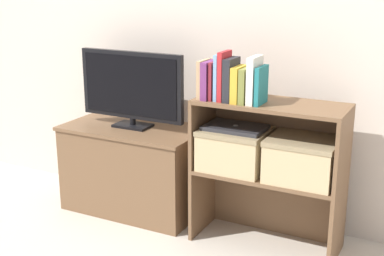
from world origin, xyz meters
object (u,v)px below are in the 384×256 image
object	(u,v)px
book_teal	(261,85)
laptop	(235,127)
tv_stand	(134,168)
book_olive	(246,85)
book_skyblue	(220,77)
book_crimson	(224,76)
book_ivory	(254,80)
tv	(132,87)
book_maroon	(215,80)
book_plum	(209,80)
storage_basket_left	(235,147)
storage_basket_right	(303,158)
book_tan	(204,79)
book_mustard	(239,84)
book_charcoal	(231,80)

from	to	relation	value
book_teal	laptop	xyz separation A→B (m)	(-0.15, 0.05, -0.25)
tv_stand	laptop	bearing A→B (deg)	-5.93
book_olive	tv_stand	bearing A→B (deg)	171.00
book_skyblue	book_crimson	xyz separation A→B (m)	(0.03, 0.00, 0.01)
book_ivory	tv	bearing A→B (deg)	171.57
book_olive	tv	bearing A→B (deg)	171.12
book_maroon	book_crimson	xyz separation A→B (m)	(0.05, 0.00, 0.03)
tv_stand	book_olive	bearing A→B (deg)	-9.00
book_skyblue	laptop	bearing A→B (deg)	34.12
book_plum	book_teal	bearing A→B (deg)	0.00
book_teal	storage_basket_left	world-z (taller)	book_teal
tv_stand	book_ivory	size ratio (longest dim) A/B	3.54
storage_basket_left	storage_basket_right	world-z (taller)	same
book_olive	laptop	size ratio (longest dim) A/B	0.56
book_ivory	book_teal	distance (m)	0.04
book_tan	book_mustard	bearing A→B (deg)	0.00
book_charcoal	tv_stand	bearing A→B (deg)	169.93
book_teal	laptop	distance (m)	0.30
book_teal	book_crimson	bearing A→B (deg)	180.00
tv_stand	book_maroon	distance (m)	0.88
book_maroon	book_teal	bearing A→B (deg)	0.00
book_teal	book_olive	bearing A→B (deg)	180.00
book_plum	book_crimson	distance (m)	0.09
book_mustard	book_olive	bearing A→B (deg)	0.00
tv_stand	book_plum	bearing A→B (deg)	-12.20
storage_basket_left	laptop	bearing A→B (deg)	-90.00
book_plum	book_skyblue	bearing A→B (deg)	0.00
book_tan	book_plum	bearing A→B (deg)	0.00
book_skyblue	book_teal	size ratio (longest dim) A/B	1.24
book_plum	book_mustard	size ratio (longest dim) A/B	1.08
book_tan	book_teal	bearing A→B (deg)	0.00
book_teal	storage_basket_left	xyz separation A→B (m)	(-0.15, 0.05, -0.36)
book_plum	book_skyblue	distance (m)	0.06
book_mustard	book_charcoal	bearing A→B (deg)	180.00
tv	book_crimson	distance (m)	0.68
tv_stand	book_teal	size ratio (longest dim) A/B	4.40
book_crimson	laptop	xyz separation A→B (m)	(0.05, 0.05, -0.28)
tv_stand	book_plum	xyz separation A→B (m)	(0.57, -0.12, 0.63)
tv	book_maroon	xyz separation A→B (m)	(0.60, -0.12, 0.12)
book_teal	laptop	bearing A→B (deg)	162.04
storage_basket_right	book_teal	bearing A→B (deg)	-167.10
book_ivory	storage_basket_right	xyz separation A→B (m)	(0.25, 0.05, -0.38)
laptop	book_olive	bearing A→B (deg)	-33.54
book_crimson	storage_basket_left	xyz separation A→B (m)	(0.05, 0.05, -0.39)
book_plum	book_ivory	bearing A→B (deg)	0.00
book_tan	book_plum	size ratio (longest dim) A/B	1.02
book_olive	storage_basket_right	size ratio (longest dim) A/B	0.51
book_plum	book_ivory	size ratio (longest dim) A/B	0.82
book_ivory	laptop	world-z (taller)	book_ivory
book_mustard	storage_basket_right	xyz separation A→B (m)	(0.34, 0.05, -0.36)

